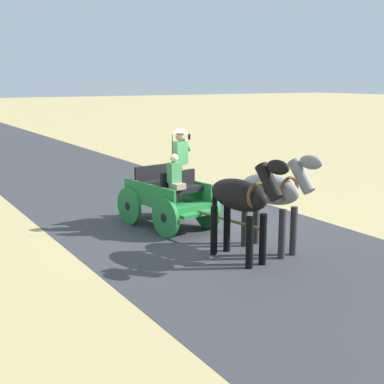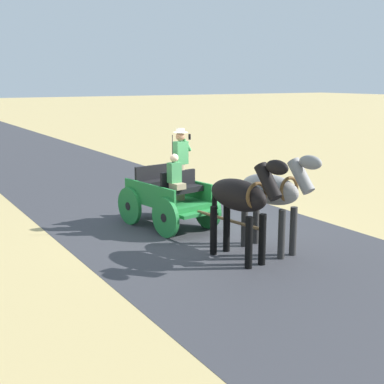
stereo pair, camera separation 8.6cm
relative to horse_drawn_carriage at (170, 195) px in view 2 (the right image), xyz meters
The scene contains 5 objects.
ground_plane 1.05m from the horse_drawn_carriage, 131.35° to the left, with size 200.00×200.00×0.00m, color tan.
road_surface 1.04m from the horse_drawn_carriage, 131.35° to the left, with size 6.57×160.00×0.01m, color #38383D.
horse_drawn_carriage is the anchor object (origin of this frame).
horse_near_side 3.11m from the horse_drawn_carriage, 107.39° to the left, with size 0.78×2.15×2.21m.
horse_off_side 3.11m from the horse_drawn_carriage, 89.84° to the left, with size 0.73×2.14×2.21m.
Camera 2 is at (6.74, 11.24, 3.68)m, focal length 50.86 mm.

